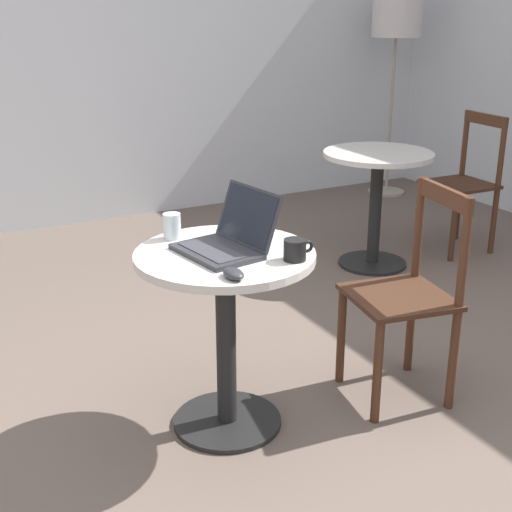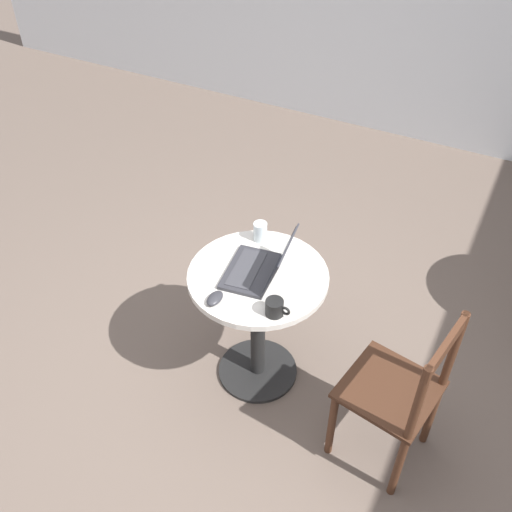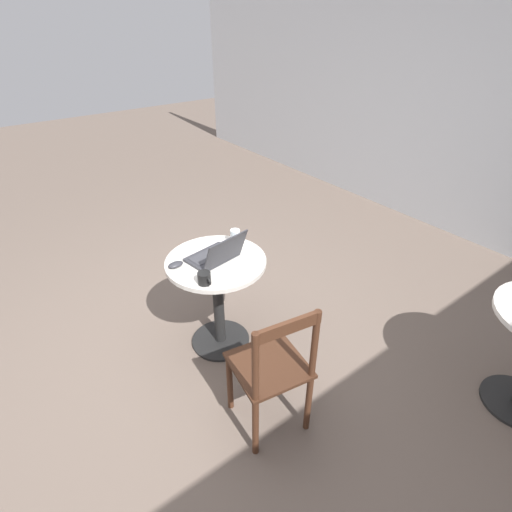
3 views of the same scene
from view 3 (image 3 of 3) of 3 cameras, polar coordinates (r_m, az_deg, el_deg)
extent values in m
plane|color=#66564C|center=(2.92, -9.40, -14.70)|extent=(16.00, 16.00, 0.00)
cube|color=silver|center=(4.52, 29.56, 18.58)|extent=(9.40, 0.06, 2.70)
cylinder|color=black|center=(3.03, -5.05, -11.85)|extent=(0.42, 0.42, 0.02)
cylinder|color=black|center=(2.81, -5.38, -6.80)|extent=(0.08, 0.08, 0.66)
cylinder|color=silver|center=(2.60, -5.76, -0.85)|extent=(0.66, 0.66, 0.03)
cylinder|color=#472819|center=(2.48, -3.77, -17.58)|extent=(0.04, 0.04, 0.43)
cylinder|color=#472819|center=(2.58, 3.25, -15.00)|extent=(0.04, 0.04, 0.43)
cylinder|color=#472819|center=(2.30, -0.08, -23.27)|extent=(0.04, 0.04, 0.43)
cylinder|color=#472819|center=(2.41, 7.49, -20.09)|extent=(0.04, 0.04, 0.43)
cube|color=#3C2215|center=(2.26, 1.82, -15.29)|extent=(0.45, 0.45, 0.02)
cylinder|color=#472819|center=(1.94, -0.09, -15.66)|extent=(0.04, 0.04, 0.43)
cylinder|color=#472819|center=(2.07, 8.37, -12.37)|extent=(0.04, 0.04, 0.43)
cube|color=#472819|center=(1.88, 4.53, -10.16)|extent=(0.09, 0.36, 0.07)
cube|color=#2D2D33|center=(2.61, -6.33, -0.11)|extent=(0.26, 0.34, 0.02)
cube|color=#38383D|center=(2.62, -6.62, 0.25)|extent=(0.16, 0.28, 0.00)
cube|color=#2D2D33|center=(2.47, -4.33, 0.80)|extent=(0.13, 0.32, 0.20)
cube|color=black|center=(2.47, -4.40, 0.88)|extent=(0.11, 0.29, 0.18)
ellipsoid|color=#2D2D33|center=(2.56, -11.42, -1.21)|extent=(0.06, 0.10, 0.03)
cylinder|color=black|center=(2.37, -7.41, -3.15)|extent=(0.08, 0.08, 0.08)
torus|color=black|center=(2.33, -6.76, -3.66)|extent=(0.05, 0.01, 0.05)
cylinder|color=silver|center=(2.76, -2.99, 2.83)|extent=(0.07, 0.07, 0.10)
camera|label=1|loc=(3.16, -56.87, 7.95)|focal=50.00mm
camera|label=2|loc=(1.23, -82.06, 26.39)|focal=40.00mm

